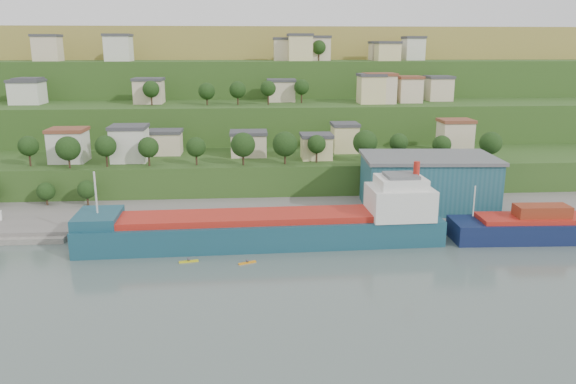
{
  "coord_description": "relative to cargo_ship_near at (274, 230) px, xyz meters",
  "views": [
    {
      "loc": [
        3.54,
        -100.44,
        39.56
      ],
      "look_at": [
        12.0,
        15.0,
        9.82
      ],
      "focal_mm": 35.0,
      "sensor_mm": 36.0,
      "label": 1
    }
  ],
  "objects": [
    {
      "name": "warehouse",
      "position": [
        37.89,
        17.73,
        5.37
      ],
      "size": [
        32.19,
        21.0,
        12.8
      ],
      "rotation": [
        0.0,
        0.0,
        -0.07
      ],
      "color": "#1F515D",
      "rests_on": "quay"
    },
    {
      "name": "hillside",
      "position": [
        -8.67,
        158.59,
        -2.98
      ],
      "size": [
        360.0,
        210.43,
        96.0
      ],
      "color": "#284719",
      "rests_on": "ground"
    },
    {
      "name": "ground",
      "position": [
        -8.69,
        -10.11,
        -3.06
      ],
      "size": [
        500.0,
        500.0,
        0.0
      ],
      "primitive_type": "plane",
      "color": "#44534D",
      "rests_on": "ground"
    },
    {
      "name": "dinghy",
      "position": [
        -54.46,
        6.39,
        -1.5
      ],
      "size": [
        3.74,
        1.78,
        0.72
      ],
      "primitive_type": "cube",
      "rotation": [
        0.0,
        0.0,
        0.12
      ],
      "color": "silver",
      "rests_on": "pebble_beach"
    },
    {
      "name": "kayak_yellow",
      "position": [
        -16.73,
        -9.19,
        -2.79
      ],
      "size": [
        3.72,
        1.32,
        0.92
      ],
      "rotation": [
        0.0,
        0.0,
        0.19
      ],
      "color": "gold",
      "rests_on": "ground"
    },
    {
      "name": "cargo_ship_near",
      "position": [
        0.0,
        0.0,
        0.0
      ],
      "size": [
        74.86,
        13.89,
        19.16
      ],
      "rotation": [
        0.0,
        0.0,
        0.03
      ],
      "color": "#153F50",
      "rests_on": "ground"
    },
    {
      "name": "quay",
      "position": [
        11.31,
        17.89,
        -3.06
      ],
      "size": [
        220.0,
        26.0,
        4.0
      ],
      "primitive_type": "cube",
      "color": "slate",
      "rests_on": "ground"
    },
    {
      "name": "kayak_orange",
      "position": [
        -5.59,
        -10.69,
        -2.81
      ],
      "size": [
        3.41,
        1.86,
        0.86
      ],
      "rotation": [
        0.0,
        0.0,
        0.39
      ],
      "color": "orange",
      "rests_on": "ground"
    }
  ]
}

